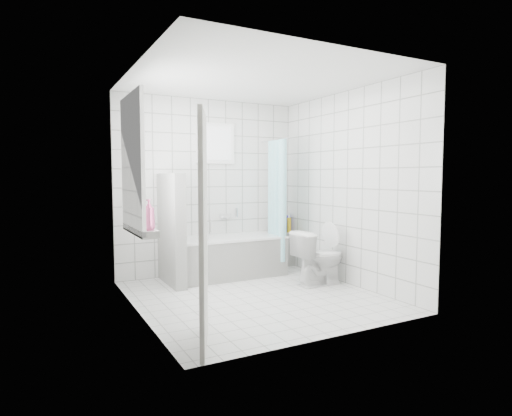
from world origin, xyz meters
TOP-DOWN VIEW (x-y plane):
  - ground at (0.00, 0.00)m, footprint 3.00×3.00m
  - ceiling at (0.00, 0.00)m, footprint 3.00×3.00m
  - wall_back at (0.00, 1.50)m, footprint 2.80×0.02m
  - wall_front at (0.00, -1.50)m, footprint 2.80×0.02m
  - wall_left at (-1.40, 0.00)m, footprint 0.02×3.00m
  - wall_right at (1.40, 0.00)m, footprint 0.02×3.00m
  - window_left at (-1.35, 0.30)m, footprint 0.01×0.90m
  - window_back at (0.10, 1.46)m, footprint 0.50×0.01m
  - window_sill at (-1.31, 0.30)m, footprint 0.18×1.02m
  - door at (-1.09, -1.11)m, footprint 0.36×0.75m
  - bathtub at (0.15, 1.12)m, footprint 1.60×0.77m
  - partition_wall at (-0.72, 1.07)m, footprint 0.15×0.85m
  - tiled_ledge at (1.29, 1.38)m, footprint 0.40×0.24m
  - toilet at (1.03, 0.10)m, footprint 0.74×0.45m
  - curtain_rod at (0.89, 1.10)m, footprint 0.02×0.80m
  - shower_curtain at (0.89, 0.97)m, footprint 0.14×0.48m
  - tub_faucet at (0.25, 1.46)m, footprint 0.18×0.06m
  - sill_bottles at (-1.30, 0.20)m, footprint 0.16×0.85m
  - ledge_bottles at (1.28, 1.35)m, footprint 0.20×0.15m

SIDE VIEW (x-z plane):
  - ground at x=0.00m, z-range 0.00..0.00m
  - tiled_ledge at x=1.29m, z-range 0.00..0.55m
  - bathtub at x=0.15m, z-range 0.00..0.58m
  - toilet at x=1.03m, z-range 0.00..0.74m
  - ledge_bottles at x=1.28m, z-range 0.53..0.80m
  - partition_wall at x=-0.72m, z-range 0.00..1.50m
  - tub_faucet at x=0.25m, z-range 0.82..0.88m
  - window_sill at x=-1.31m, z-range 0.82..0.90m
  - door at x=-1.09m, z-range 0.00..2.00m
  - sill_bottles at x=-1.30m, z-range 0.87..1.19m
  - shower_curtain at x=0.89m, z-range 0.21..1.99m
  - wall_back at x=0.00m, z-range 0.00..2.60m
  - wall_front at x=0.00m, z-range 0.00..2.60m
  - wall_left at x=-1.40m, z-range 0.00..2.60m
  - wall_right at x=1.40m, z-range 0.00..2.60m
  - window_left at x=-1.35m, z-range 0.90..2.30m
  - window_back at x=0.10m, z-range 1.70..2.20m
  - curtain_rod at x=0.89m, z-range 1.99..2.01m
  - ceiling at x=0.00m, z-range 2.60..2.60m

